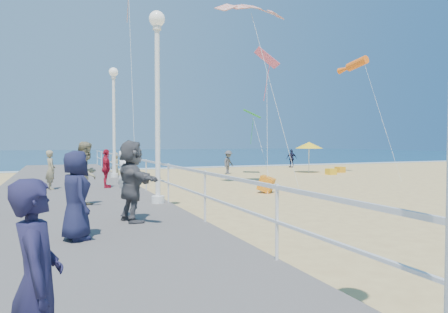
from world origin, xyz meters
name	(u,v)px	position (x,y,z in m)	size (l,w,h in m)	color
ground	(317,205)	(0.00, 0.00, 0.00)	(160.00, 160.00, 0.00)	#D6B970
ocean	(103,154)	(0.00, 65.00, 0.01)	(160.00, 90.00, 0.05)	#0C2D4B
surf_line	(163,168)	(0.00, 20.50, 0.03)	(160.00, 1.20, 0.04)	white
boardwalk	(76,216)	(-7.50, 0.00, 0.20)	(5.00, 44.00, 0.40)	slate
railing	(168,172)	(-5.05, 0.00, 1.25)	(0.05, 42.00, 0.55)	white
lamp_post_mid	(157,86)	(-5.35, 0.00, 3.66)	(0.44, 0.44, 5.32)	white
lamp_post_far	(114,110)	(-5.35, 9.00, 3.66)	(0.44, 0.44, 5.32)	white
woman_holding_toddler	(124,173)	(-5.99, 1.93, 1.12)	(0.53, 0.35, 1.45)	white
toddler_held	(128,155)	(-5.84, 2.08, 1.68)	(0.42, 0.33, 0.86)	#3059B6
spectator_0	(37,283)	(-8.10, -7.95, 1.12)	(0.53, 0.35, 1.45)	#1C1A3B
spectator_1	(86,174)	(-7.23, 0.23, 1.26)	(0.83, 0.65, 1.72)	#988D69
spectator_3	(106,168)	(-6.24, 4.48, 1.12)	(0.85, 0.35, 1.45)	#B5162E
spectator_4	(76,195)	(-7.66, -3.61, 1.18)	(0.76, 0.49, 1.56)	#191B38
spectator_5	(132,181)	(-6.49, -2.37, 1.27)	(1.62, 0.52, 1.75)	#505054
spectator_6	(51,170)	(-8.15, 4.65, 1.11)	(0.52, 0.34, 1.42)	gray
beach_walker_a	(228,162)	(2.60, 13.33, 0.78)	(1.01, 0.58, 1.57)	#4F4F54
beach_walker_b	(292,158)	(10.24, 17.60, 0.77)	(0.90, 0.37, 1.53)	#171A34
beach_walker_c	(115,165)	(-4.66, 13.84, 0.76)	(0.74, 0.48, 1.51)	#84795B
box_kite	(266,186)	(0.07, 3.58, 0.30)	(0.55, 0.55, 0.60)	#E5490D
beach_umbrella	(309,145)	(8.19, 12.18, 1.91)	(1.90, 1.90, 2.14)	white
beach_chair_left	(340,170)	(10.32, 11.51, 0.20)	(0.55, 0.55, 0.40)	orange
beach_chair_right	(331,172)	(8.55, 10.24, 0.20)	(0.55, 0.55, 0.40)	yellow
kite_parafoil	(251,7)	(0.45, 5.75, 8.38)	(3.35, 0.90, 0.30)	red
kite_windsock	(357,64)	(10.75, 10.39, 7.40)	(0.56, 0.56, 2.48)	orange
kite_diamond_pink	(267,58)	(1.45, 6.06, 6.16)	(1.29, 1.29, 0.02)	#F75B82
kite_diamond_green	(252,114)	(4.01, 12.65, 4.00)	(1.26, 1.26, 0.02)	green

